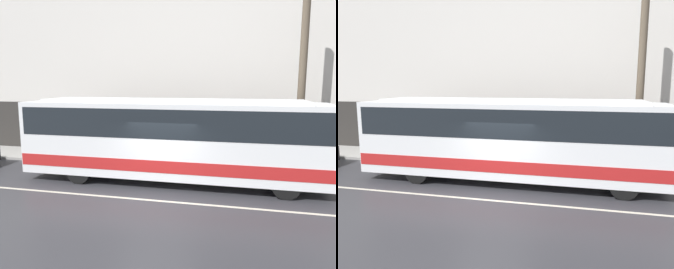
# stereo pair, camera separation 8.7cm
# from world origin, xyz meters

# --- Properties ---
(ground_plane) EXTENTS (60.00, 60.00, 0.00)m
(ground_plane) POSITION_xyz_m (0.00, 0.00, 0.00)
(ground_plane) COLOR #333338
(sidewalk) EXTENTS (60.00, 2.66, 0.12)m
(sidewalk) POSITION_xyz_m (0.00, 5.33, 0.06)
(sidewalk) COLOR #A09E99
(sidewalk) RESTS_ON ground_plane
(building_facade) EXTENTS (60.00, 0.35, 12.75)m
(building_facade) POSITION_xyz_m (0.00, 6.80, 6.17)
(building_facade) COLOR silver
(building_facade) RESTS_ON ground_plane
(lane_stripe) EXTENTS (54.00, 0.14, 0.01)m
(lane_stripe) POSITION_xyz_m (0.00, 0.00, 0.00)
(lane_stripe) COLOR beige
(lane_stripe) RESTS_ON ground_plane
(transit_bus) EXTENTS (11.68, 2.53, 3.27)m
(transit_bus) POSITION_xyz_m (0.07, 2.26, 1.85)
(transit_bus) COLOR white
(transit_bus) RESTS_ON ground_plane
(utility_pole_near) EXTENTS (0.32, 0.32, 7.35)m
(utility_pole_near) POSITION_xyz_m (5.16, 4.88, 3.79)
(utility_pole_near) COLOR brown
(utility_pole_near) RESTS_ON sidewalk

